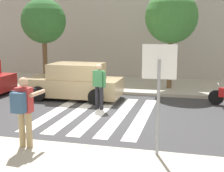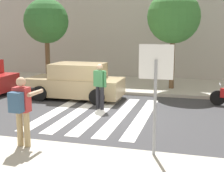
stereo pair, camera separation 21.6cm
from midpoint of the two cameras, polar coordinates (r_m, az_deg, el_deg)
ground_plane at (r=11.12m, az=-2.16°, el=-5.26°), size 120.00×120.00×0.00m
sidewalk_far at (r=16.79m, az=3.98°, el=0.26°), size 60.00×4.80×0.14m
building_facade_far at (r=20.88m, az=6.54°, el=12.04°), size 56.00×4.00×7.31m
crosswalk_stripe_0 at (r=11.86m, az=-9.29°, el=-4.39°), size 0.44×5.20×0.01m
crosswalk_stripe_1 at (r=11.56m, az=-5.66°, el=-4.69°), size 0.44×5.20×0.01m
crosswalk_stripe_2 at (r=11.31m, az=-1.86°, el=-4.98°), size 0.44×5.20×0.01m
crosswalk_stripe_3 at (r=11.10m, az=2.11°, el=-5.27°), size 0.44×5.20×0.01m
crosswalk_stripe_4 at (r=10.96m, az=6.20°, el=-5.54°), size 0.44×5.20×0.01m
stop_sign at (r=6.94m, az=8.89°, el=1.86°), size 0.76×0.08×2.52m
photographer_with_backpack at (r=7.80m, az=-15.46°, el=-3.52°), size 0.62×0.87×1.72m
pedestrian_crossing at (r=11.69m, az=-1.71°, el=0.39°), size 0.56×0.35×1.72m
parked_car_tan at (r=13.64m, az=-6.12°, el=0.70°), size 4.10×1.92×1.55m
street_tree_west at (r=16.42m, az=-11.55°, el=11.49°), size 2.25×2.25×4.40m
street_tree_center at (r=15.40m, az=11.61°, el=12.22°), size 2.51×2.51×4.70m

